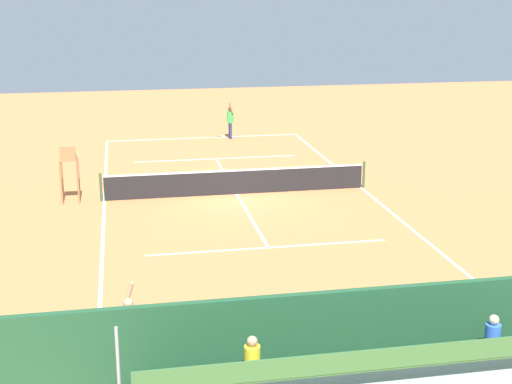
% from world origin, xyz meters
% --- Properties ---
extents(ground_plane, '(60.00, 60.00, 0.00)m').
position_xyz_m(ground_plane, '(0.00, 0.00, 0.00)').
color(ground_plane, '#D17542').
extents(court_line_markings, '(10.10, 22.20, 0.01)m').
position_xyz_m(court_line_markings, '(0.00, -0.04, 0.00)').
color(court_line_markings, white).
rests_on(court_line_markings, ground).
extents(tennis_net, '(10.30, 0.10, 1.07)m').
position_xyz_m(tennis_net, '(0.00, 0.00, 0.50)').
color(tennis_net, black).
rests_on(tennis_net, ground).
extents(backdrop_wall, '(18.00, 0.16, 2.00)m').
position_xyz_m(backdrop_wall, '(0.00, 14.00, 1.00)').
color(backdrop_wall, '#1E4C2D').
rests_on(backdrop_wall, ground).
extents(bleacher_stand, '(9.06, 2.40, 2.48)m').
position_xyz_m(bleacher_stand, '(-0.20, 15.35, 0.92)').
color(bleacher_stand, '#9EA0A5').
rests_on(bleacher_stand, ground).
extents(umpire_chair, '(0.67, 0.67, 2.14)m').
position_xyz_m(umpire_chair, '(6.20, -0.08, 1.31)').
color(umpire_chair, olive).
rests_on(umpire_chair, ground).
extents(courtside_bench, '(1.80, 0.40, 0.93)m').
position_xyz_m(courtside_bench, '(-2.22, 13.27, 0.56)').
color(courtside_bench, '#9E754C').
rests_on(courtside_bench, ground).
extents(equipment_bag, '(0.90, 0.36, 0.36)m').
position_xyz_m(equipment_bag, '(-0.47, 13.40, 0.18)').
color(equipment_bag, '#334C8C').
rests_on(equipment_bag, ground).
extents(tennis_player, '(0.38, 0.54, 1.93)m').
position_xyz_m(tennis_player, '(-1.37, -10.51, 1.02)').
color(tennis_player, navy).
rests_on(tennis_player, ground).
extents(tennis_racket, '(0.58, 0.41, 0.03)m').
position_xyz_m(tennis_racket, '(-1.06, -11.22, 0.01)').
color(tennis_racket, black).
rests_on(tennis_racket, ground).
extents(tennis_ball_near, '(0.07, 0.07, 0.07)m').
position_xyz_m(tennis_ball_near, '(-2.45, -7.48, 0.03)').
color(tennis_ball_near, '#CCDB33').
rests_on(tennis_ball_near, ground).
extents(line_judge, '(0.38, 0.54, 1.93)m').
position_xyz_m(line_judge, '(4.29, 12.85, 1.02)').
color(line_judge, '#232328').
rests_on(line_judge, ground).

